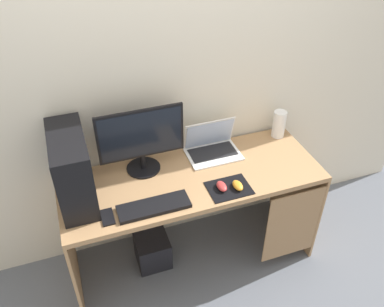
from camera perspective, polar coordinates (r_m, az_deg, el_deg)
The scene contains 13 objects.
ground_plane at distance 3.14m, azimuth -0.00°, elevation -13.98°, with size 8.00×8.00×0.00m, color slate.
wall_back at distance 2.56m, azimuth -2.57°, elevation 10.71°, with size 4.00×0.05×2.60m.
desk at distance 2.68m, azimuth 0.51°, elevation -5.61°, with size 1.66×0.61×0.77m.
pc_tower at distance 2.39m, azimuth -16.40°, elevation -2.06°, with size 0.20×0.48×0.43m, color black.
monitor at distance 2.51m, azimuth -7.11°, elevation 1.93°, with size 0.54×0.22×0.44m.
laptop at distance 2.75m, azimuth 2.81°, elevation 0.91°, with size 0.35×0.24×0.23m.
speaker at distance 2.95m, azimuth 12.07°, elevation 4.05°, with size 0.09×0.09×0.20m, color white.
keyboard at distance 2.37m, azimuth -5.36°, elevation -7.39°, with size 0.42×0.14×0.02m, color black.
mousepad at distance 2.50m, azimuth 5.19°, elevation -4.84°, with size 0.26×0.20×0.01m, color black.
mouse_left at distance 2.48m, azimuth 4.17°, elevation -4.60°, with size 0.06×0.10×0.03m, color #B23333.
mouse_right at distance 2.50m, azimuth 6.41°, elevation -4.46°, with size 0.06×0.10×0.03m, color orange.
cell_phone at distance 2.36m, azimuth -11.72°, elevation -8.70°, with size 0.07×0.13×0.01m, color black.
subwoofer at distance 3.03m, azimuth -5.53°, elevation -13.34°, with size 0.23×0.23×0.23m, color black.
Camera 1 is at (-0.65, -1.85, 2.45)m, focal length 38.15 mm.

